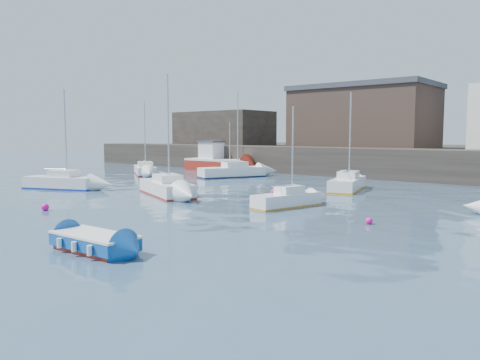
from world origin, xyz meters
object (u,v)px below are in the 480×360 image
Objects in this scene: sailboat_c at (287,199)px; buoy_mid at (369,224)px; sailboat_b at (166,188)px; buoy_near at (45,211)px; fishing_boat at (218,161)px; sailboat_a at (61,182)px; buoy_far at (274,195)px; sailboat_f at (348,183)px; sailboat_e at (145,170)px; sailboat_h at (232,172)px; blue_dinghy at (94,241)px.

sailboat_c is 6.55m from buoy_mid.
sailboat_b is 9.18m from buoy_near.
sailboat_a reaches higher than fishing_boat.
sailboat_f is at bearing 65.21° from buoy_far.
sailboat_f is (-1.10, 10.27, 0.08)m from sailboat_c.
sailboat_e reaches higher than sailboat_f.
sailboat_h is 19.47× the size of buoy_far.
buoy_near is at bearing 160.93° from blue_dinghy.
sailboat_f is at bearing 52.06° from sailboat_b.
blue_dinghy is at bearing -26.65° from sailboat_a.
sailboat_e is 1.03× the size of sailboat_f.
sailboat_b is 18.50m from sailboat_e.
sailboat_h is at bearing 142.30° from buoy_far.
buoy_near is 18.23m from buoy_mid.
fishing_boat is (-23.42, 32.70, 0.74)m from blue_dinghy.
sailboat_a is 17.50× the size of buoy_far.
buoy_far is at bearing -37.70° from sailboat_h.
sailboat_c is 10.33m from sailboat_f.
buoy_mid is at bearing -34.77° from sailboat_h.
sailboat_c reaches higher than buoy_far.
blue_dinghy reaches higher than buoy_mid.
sailboat_a reaches higher than buoy_mid.
sailboat_c is 26.88m from sailboat_e.
buoy_near is (9.44, -6.40, -0.56)m from sailboat_a.
buoy_near is at bearing -153.48° from buoy_mid.
sailboat_a is at bearing -81.56° from fishing_boat.
sailboat_h is (-14.57, 2.93, 0.03)m from sailboat_f.
blue_dinghy is 0.48× the size of sailboat_f.
sailboat_h reaches higher than sailboat_f.
buoy_near is at bearing -134.86° from sailboat_c.
sailboat_f reaches higher than buoy_near.
sailboat_f is at bearing 37.25° from sailboat_a.
sailboat_b is 1.41× the size of sailboat_c.
fishing_boat is at bearing 113.79° from buoy_near.
sailboat_a is at bearing -153.21° from buoy_far.
buoy_mid is (5.69, 11.81, -0.39)m from blue_dinghy.
fishing_boat is 20.22× the size of buoy_near.
sailboat_h is at bearing 103.46° from buoy_near.
sailboat_a is 1.03× the size of sailboat_f.
sailboat_b is 19.68× the size of buoy_near.
buoy_near is at bearing -91.32° from sailboat_b.
sailboat_b is (9.65, 2.76, -0.00)m from sailboat_a.
buoy_mid is (25.75, 1.74, -0.56)m from sailboat_a.
sailboat_f reaches higher than sailboat_c.
blue_dinghy reaches higher than buoy_near.
sailboat_a reaches higher than blue_dinghy.
blue_dinghy is at bearing -115.71° from buoy_mid.
buoy_near is (-8.99, -20.41, -0.55)m from sailboat_f.
buoy_far is at bearing 66.68° from buoy_near.
sailboat_f is (18.43, 14.02, -0.02)m from sailboat_a.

